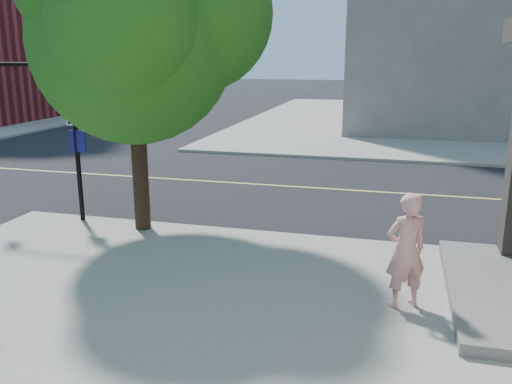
# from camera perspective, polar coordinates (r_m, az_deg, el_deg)

# --- Properties ---
(ground) EXTENTS (140.00, 140.00, 0.00)m
(ground) POSITION_cam_1_polar(r_m,az_deg,el_deg) (13.63, -19.18, -2.72)
(ground) COLOR black
(ground) RESTS_ON ground
(road_ew) EXTENTS (140.00, 9.00, 0.01)m
(road_ew) POSITION_cam_1_polar(r_m,az_deg,el_deg) (17.40, -11.02, 1.48)
(road_ew) COLOR black
(road_ew) RESTS_ON ground
(sidewalk_ne) EXTENTS (29.00, 25.00, 0.12)m
(sidewalk_ne) POSITION_cam_1_polar(r_m,az_deg,el_deg) (33.01, 25.41, 6.54)
(sidewalk_ne) COLOR gray
(sidewalk_ne) RESTS_ON ground
(man_on_phone) EXTENTS (0.78, 0.69, 1.78)m
(man_on_phone) POSITION_cam_1_polar(r_m,az_deg,el_deg) (8.32, 15.60, -6.01)
(man_on_phone) COLOR #DC938B
(man_on_phone) RESTS_ON sidewalk_se
(street_tree) EXTENTS (5.17, 4.70, 6.86)m
(street_tree) POSITION_cam_1_polar(r_m,az_deg,el_deg) (11.49, -12.47, 17.66)
(street_tree) COLOR black
(street_tree) RESTS_ON sidewalk_se
(signal_pole) EXTENTS (3.25, 0.37, 3.66)m
(signal_pole) POSITION_cam_1_polar(r_m,az_deg,el_deg) (13.59, -25.29, 10.02)
(signal_pole) COLOR black
(signal_pole) RESTS_ON sidewalk_se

